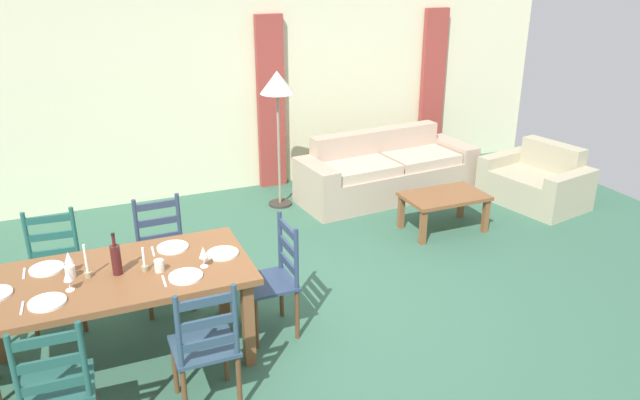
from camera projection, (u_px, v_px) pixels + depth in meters
ground_plane at (308, 316)px, 5.25m from camera, size 9.60×9.60×0.02m
wall_far at (208, 87)px, 7.57m from camera, size 9.60×0.16×2.70m
curtain_panel_left at (271, 104)px, 7.82m from camera, size 0.35×0.08×2.20m
curtain_panel_right at (432, 89)px, 8.68m from camera, size 0.35×0.08×2.20m
dining_table at (117, 284)px, 4.40m from camera, size 1.90×0.96×0.75m
dining_chair_near_left at (57, 387)px, 3.63m from camera, size 0.43×0.41×0.96m
dining_chair_near_right at (206, 347)px, 4.01m from camera, size 0.42×0.40×0.96m
dining_chair_far_left at (55, 270)px, 4.99m from camera, size 0.45×0.43×0.96m
dining_chair_far_right at (163, 254)px, 5.26m from camera, size 0.43×0.41×0.96m
dining_chair_head_east at (275, 278)px, 4.87m from camera, size 0.41×0.43×0.96m
dinner_plate_near_left at (47, 302)px, 3.99m from camera, size 0.24×0.24×0.02m
fork_near_left at (22, 308)px, 3.94m from camera, size 0.03×0.17×0.01m
dinner_plate_near_right at (186, 276)px, 4.31m from camera, size 0.24×0.24×0.02m
fork_near_right at (164, 281)px, 4.26m from camera, size 0.02×0.17×0.01m
dinner_plate_far_left at (47, 269)px, 4.42m from camera, size 0.24×0.24×0.02m
fork_far_left at (24, 273)px, 4.36m from camera, size 0.02×0.17×0.01m
dinner_plate_far_right at (173, 247)px, 4.74m from camera, size 0.24×0.24×0.02m
fork_far_right at (153, 251)px, 4.69m from camera, size 0.02×0.17×0.01m
dinner_plate_head_east at (223, 253)px, 4.64m from camera, size 0.24×0.24×0.02m
fork_head_east at (203, 258)px, 4.59m from camera, size 0.03×0.17×0.01m
wine_bottle at (116, 259)px, 4.32m from camera, size 0.07×0.07×0.32m
wine_glass_near_left at (68, 276)px, 4.11m from camera, size 0.06×0.06×0.16m
wine_glass_near_right at (203, 253)px, 4.42m from camera, size 0.06×0.06×0.16m
wine_glass_far_left at (69, 258)px, 4.35m from camera, size 0.06×0.06×0.16m
coffee_cup_primary at (159, 266)px, 4.38m from camera, size 0.07×0.07×0.09m
coffee_cup_secondary at (70, 272)px, 4.30m from camera, size 0.07×0.07×0.09m
candle_tall at (87, 268)px, 4.29m from camera, size 0.05×0.05×0.25m
candle_short at (144, 265)px, 4.39m from camera, size 0.05×0.05×0.18m
couch at (385, 173)px, 7.78m from camera, size 2.34×1.00×0.80m
coffee_table at (444, 200)px, 6.75m from camera, size 0.90×0.56×0.42m
armchair_upholstered at (538, 183)px, 7.57m from camera, size 1.02×1.30×0.72m
standing_lamp at (277, 91)px, 7.04m from camera, size 0.40×0.40×1.64m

